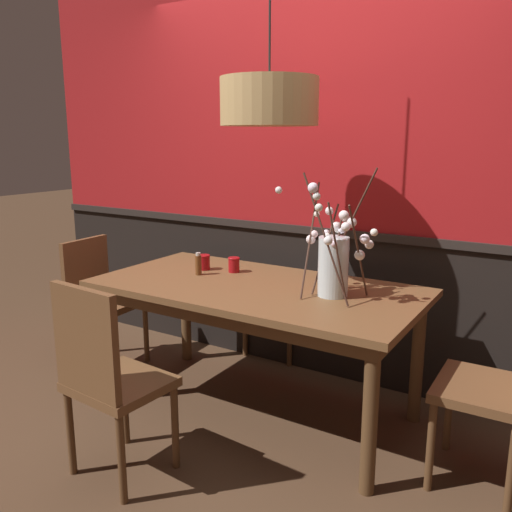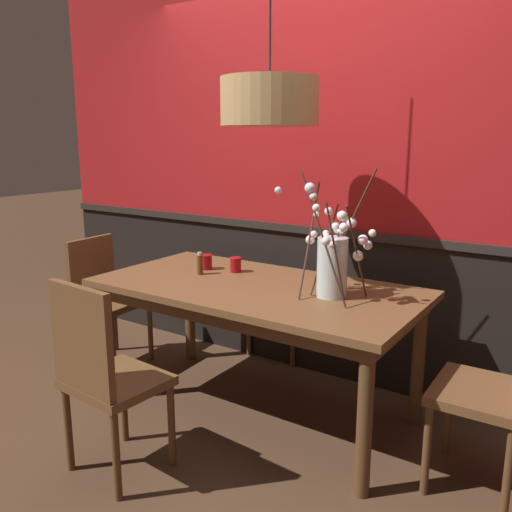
{
  "view_description": "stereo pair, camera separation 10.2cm",
  "coord_description": "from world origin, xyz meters",
  "px_view_note": "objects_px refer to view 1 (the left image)",
  "views": [
    {
      "loc": [
        1.53,
        -2.47,
        1.58
      ],
      "look_at": [
        0.0,
        0.0,
        0.93
      ],
      "focal_mm": 37.71,
      "sensor_mm": 36.0,
      "label": 1
    },
    {
      "loc": [
        1.62,
        -2.41,
        1.58
      ],
      "look_at": [
        0.0,
        0.0,
        0.93
      ],
      "focal_mm": 37.71,
      "sensor_mm": 36.0,
      "label": 2
    }
  ],
  "objects_px": {
    "dining_table": "(256,299)",
    "candle_holder_nearer_center": "(204,262)",
    "chair_head_west_end": "(99,295)",
    "chair_far_side_left": "(283,283)",
    "chair_near_side_left": "(107,373)",
    "pendant_lamp": "(269,102)",
    "vase_with_blossoms": "(334,261)",
    "candle_holder_nearer_edge": "(234,265)",
    "condiment_bottle": "(198,264)",
    "chair_head_east_end": "(500,380)"
  },
  "relations": [
    {
      "from": "vase_with_blossoms",
      "to": "chair_head_east_end",
      "type": "bearing_deg",
      "value": -3.53
    },
    {
      "from": "chair_head_west_end",
      "to": "candle_holder_nearer_center",
      "type": "height_order",
      "value": "chair_head_west_end"
    },
    {
      "from": "chair_head_west_end",
      "to": "candle_holder_nearer_center",
      "type": "relative_size",
      "value": 9.47
    },
    {
      "from": "candle_holder_nearer_center",
      "to": "chair_head_west_end",
      "type": "bearing_deg",
      "value": -170.52
    },
    {
      "from": "chair_far_side_left",
      "to": "candle_holder_nearer_center",
      "type": "xyz_separation_m",
      "value": [
        -0.14,
        -0.76,
        0.29
      ]
    },
    {
      "from": "candle_holder_nearer_edge",
      "to": "vase_with_blossoms",
      "type": "bearing_deg",
      "value": -11.05
    },
    {
      "from": "chair_head_east_end",
      "to": "candle_holder_nearer_edge",
      "type": "xyz_separation_m",
      "value": [
        -1.56,
        0.19,
        0.29
      ]
    },
    {
      "from": "chair_head_east_end",
      "to": "dining_table",
      "type": "bearing_deg",
      "value": 179.33
    },
    {
      "from": "candle_holder_nearer_edge",
      "to": "candle_holder_nearer_center",
      "type": "bearing_deg",
      "value": -166.66
    },
    {
      "from": "vase_with_blossoms",
      "to": "chair_head_west_end",
      "type": "bearing_deg",
      "value": -178.64
    },
    {
      "from": "chair_far_side_left",
      "to": "condiment_bottle",
      "type": "distance_m",
      "value": 0.94
    },
    {
      "from": "candle_holder_nearer_center",
      "to": "vase_with_blossoms",
      "type": "bearing_deg",
      "value": -5.91
    },
    {
      "from": "candle_holder_nearer_edge",
      "to": "condiment_bottle",
      "type": "relative_size",
      "value": 0.68
    },
    {
      "from": "vase_with_blossoms",
      "to": "candle_holder_nearer_center",
      "type": "bearing_deg",
      "value": 174.09
    },
    {
      "from": "chair_head_east_end",
      "to": "chair_near_side_left",
      "type": "bearing_deg",
      "value": -149.67
    },
    {
      "from": "dining_table",
      "to": "candle_holder_nearer_center",
      "type": "height_order",
      "value": "candle_holder_nearer_center"
    },
    {
      "from": "dining_table",
      "to": "candle_holder_nearer_center",
      "type": "xyz_separation_m",
      "value": [
        -0.46,
        0.13,
        0.13
      ]
    },
    {
      "from": "vase_with_blossoms",
      "to": "candle_holder_nearer_center",
      "type": "height_order",
      "value": "vase_with_blossoms"
    },
    {
      "from": "candle_holder_nearer_center",
      "to": "dining_table",
      "type": "bearing_deg",
      "value": -15.81
    },
    {
      "from": "vase_with_blossoms",
      "to": "candle_holder_nearer_edge",
      "type": "xyz_separation_m",
      "value": [
        -0.72,
        0.14,
        -0.14
      ]
    },
    {
      "from": "vase_with_blossoms",
      "to": "chair_near_side_left",
      "type": "bearing_deg",
      "value": -126.05
    },
    {
      "from": "chair_near_side_left",
      "to": "candle_holder_nearer_center",
      "type": "distance_m",
      "value": 1.1
    },
    {
      "from": "candle_holder_nearer_edge",
      "to": "chair_near_side_left",
      "type": "bearing_deg",
      "value": -88.18
    },
    {
      "from": "condiment_bottle",
      "to": "chair_near_side_left",
      "type": "bearing_deg",
      "value": -78.94
    },
    {
      "from": "chair_near_side_left",
      "to": "pendant_lamp",
      "type": "bearing_deg",
      "value": 74.77
    },
    {
      "from": "dining_table",
      "to": "pendant_lamp",
      "type": "distance_m",
      "value": 1.08
    },
    {
      "from": "chair_head_west_end",
      "to": "candle_holder_nearer_edge",
      "type": "bearing_deg",
      "value": 10.24
    },
    {
      "from": "chair_head_west_end",
      "to": "candle_holder_nearer_edge",
      "type": "height_order",
      "value": "chair_head_west_end"
    },
    {
      "from": "dining_table",
      "to": "chair_near_side_left",
      "type": "height_order",
      "value": "chair_near_side_left"
    },
    {
      "from": "dining_table",
      "to": "condiment_bottle",
      "type": "distance_m",
      "value": 0.44
    },
    {
      "from": "candle_holder_nearer_center",
      "to": "condiment_bottle",
      "type": "height_order",
      "value": "condiment_bottle"
    },
    {
      "from": "chair_near_side_left",
      "to": "dining_table",
      "type": "bearing_deg",
      "value": 75.47
    },
    {
      "from": "chair_far_side_left",
      "to": "condiment_bottle",
      "type": "height_order",
      "value": "chair_far_side_left"
    },
    {
      "from": "chair_far_side_left",
      "to": "chair_head_east_end",
      "type": "bearing_deg",
      "value": -29.37
    },
    {
      "from": "chair_far_side_left",
      "to": "vase_with_blossoms",
      "type": "bearing_deg",
      "value": -47.91
    },
    {
      "from": "candle_holder_nearer_edge",
      "to": "dining_table",
      "type": "bearing_deg",
      "value": -33.36
    },
    {
      "from": "chair_near_side_left",
      "to": "candle_holder_nearer_edge",
      "type": "height_order",
      "value": "chair_near_side_left"
    },
    {
      "from": "chair_head_west_end",
      "to": "chair_head_east_end",
      "type": "height_order",
      "value": "chair_head_east_end"
    },
    {
      "from": "chair_head_west_end",
      "to": "chair_far_side_left",
      "type": "distance_m",
      "value": 1.31
    },
    {
      "from": "dining_table",
      "to": "chair_far_side_left",
      "type": "relative_size",
      "value": 2.01
    },
    {
      "from": "dining_table",
      "to": "pendant_lamp",
      "type": "bearing_deg",
      "value": 67.23
    },
    {
      "from": "chair_head_west_end",
      "to": "vase_with_blossoms",
      "type": "bearing_deg",
      "value": 1.36
    },
    {
      "from": "dining_table",
      "to": "vase_with_blossoms",
      "type": "height_order",
      "value": "vase_with_blossoms"
    },
    {
      "from": "chair_head_west_end",
      "to": "chair_far_side_left",
      "type": "height_order",
      "value": "chair_far_side_left"
    },
    {
      "from": "chair_head_west_end",
      "to": "dining_table",
      "type": "bearing_deg",
      "value": 0.2
    },
    {
      "from": "chair_head_east_end",
      "to": "condiment_bottle",
      "type": "bearing_deg",
      "value": 179.15
    },
    {
      "from": "chair_head_west_end",
      "to": "chair_far_side_left",
      "type": "xyz_separation_m",
      "value": [
        0.96,
        0.89,
        0.01
      ]
    },
    {
      "from": "dining_table",
      "to": "chair_head_east_end",
      "type": "relative_size",
      "value": 2.01
    },
    {
      "from": "chair_head_east_end",
      "to": "vase_with_blossoms",
      "type": "height_order",
      "value": "vase_with_blossoms"
    },
    {
      "from": "chair_head_east_end",
      "to": "pendant_lamp",
      "type": "height_order",
      "value": "pendant_lamp"
    }
  ]
}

